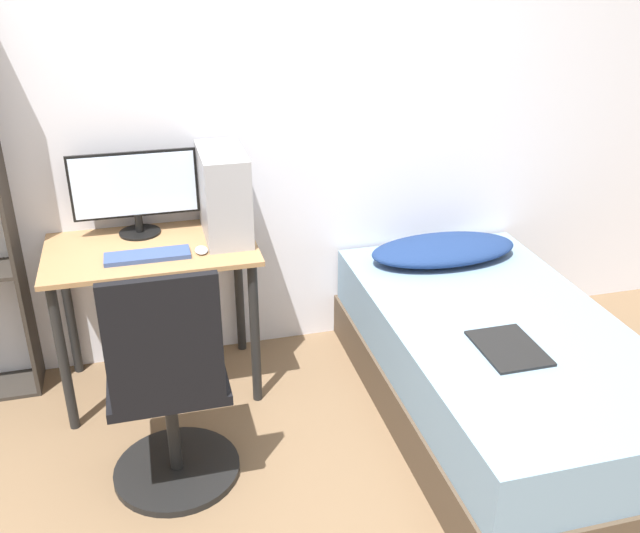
{
  "coord_description": "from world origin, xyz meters",
  "views": [
    {
      "loc": [
        -0.34,
        -1.84,
        2.03
      ],
      "look_at": [
        0.33,
        0.74,
        0.75
      ],
      "focal_mm": 40.0,
      "sensor_mm": 36.0,
      "label": 1
    }
  ],
  "objects_px": {
    "keyboard": "(147,256)",
    "pc_tower": "(224,194)",
    "monitor": "(135,189)",
    "office_chair": "(170,403)",
    "bed": "(498,370)"
  },
  "relations": [
    {
      "from": "monitor",
      "to": "pc_tower",
      "type": "height_order",
      "value": "pc_tower"
    },
    {
      "from": "office_chair",
      "to": "bed",
      "type": "relative_size",
      "value": 0.54
    },
    {
      "from": "office_chair",
      "to": "keyboard",
      "type": "distance_m",
      "value": 0.69
    },
    {
      "from": "bed",
      "to": "monitor",
      "type": "xyz_separation_m",
      "value": [
        -1.47,
        0.8,
        0.71
      ]
    },
    {
      "from": "pc_tower",
      "to": "bed",
      "type": "bearing_deg",
      "value": -32.08
    },
    {
      "from": "bed",
      "to": "office_chair",
      "type": "bearing_deg",
      "value": -176.77
    },
    {
      "from": "office_chair",
      "to": "monitor",
      "type": "xyz_separation_m",
      "value": [
        -0.04,
        0.88,
        0.56
      ]
    },
    {
      "from": "monitor",
      "to": "office_chair",
      "type": "bearing_deg",
      "value": -87.08
    },
    {
      "from": "bed",
      "to": "keyboard",
      "type": "bearing_deg",
      "value": 160.48
    },
    {
      "from": "monitor",
      "to": "keyboard",
      "type": "relative_size",
      "value": 1.56
    },
    {
      "from": "pc_tower",
      "to": "monitor",
      "type": "bearing_deg",
      "value": 162.79
    },
    {
      "from": "office_chair",
      "to": "bed",
      "type": "xyz_separation_m",
      "value": [
        1.43,
        0.08,
        -0.15
      ]
    },
    {
      "from": "monitor",
      "to": "keyboard",
      "type": "distance_m",
      "value": 0.35
    },
    {
      "from": "monitor",
      "to": "pc_tower",
      "type": "bearing_deg",
      "value": -17.21
    },
    {
      "from": "keyboard",
      "to": "pc_tower",
      "type": "height_order",
      "value": "pc_tower"
    }
  ]
}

